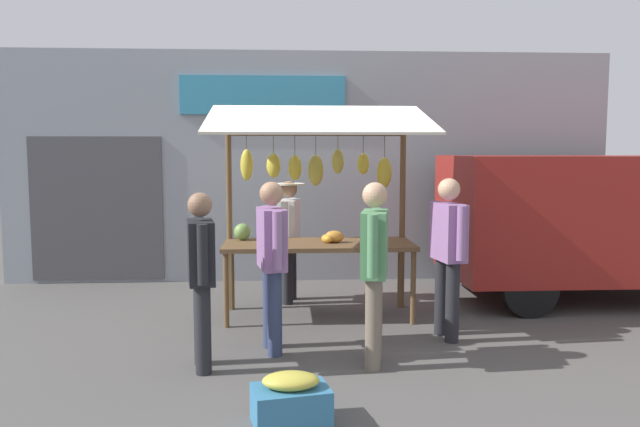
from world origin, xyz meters
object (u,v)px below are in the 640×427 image
Objects in this scene: vendor_with_sunhat at (289,231)px; shopper_in_striped_shirt at (374,260)px; shopper_with_ponytail at (448,246)px; produce_crate_near at (291,401)px; shopper_with_shopping_bag at (201,269)px; market_stall at (318,185)px; parked_van at (606,214)px; shopper_in_grey_tee at (272,254)px.

shopper_in_striped_shirt reaches higher than vendor_with_sunhat.
shopper_with_ponytail reaches higher than produce_crate_near.
shopper_with_shopping_bag is at bearing -6.66° from vendor_with_sunhat.
shopper_with_ponytail is (-1.29, 0.99, -0.58)m from market_stall.
parked_van reaches higher than shopper_in_striped_shirt.
parked_van is (-4.33, -1.92, 0.16)m from shopper_in_grey_tee.
shopper_in_striped_shirt is 1.16m from shopper_with_ponytail.
market_stall is 0.57× the size of parked_van.
shopper_with_shopping_bag is (0.61, 0.45, -0.05)m from shopper_in_grey_tee.
shopper_in_grey_tee reaches higher than shopper_with_shopping_bag.
vendor_with_sunhat is at bearing -90.48° from produce_crate_near.
market_stall is 0.99m from vendor_with_sunhat.
shopper_with_shopping_bag reaches higher than produce_crate_near.
shopper_in_striped_shirt is (-0.93, 0.44, 0.01)m from shopper_in_grey_tee.
shopper_in_striped_shirt reaches higher than produce_crate_near.
shopper_with_ponytail is at bearing -82.40° from shopper_with_shopping_bag.
produce_crate_near is at bearing 158.94° from shopper_in_striped_shirt.
market_stall is 4.18× the size of produce_crate_near.
shopper_in_striped_shirt is at bearing -122.81° from produce_crate_near.
vendor_with_sunhat is 3.71m from produce_crate_near.
shopper_with_ponytail is 2.99m from parked_van.
shopper_with_shopping_bag is at bearing 57.38° from market_stall.
shopper_in_striped_shirt is at bearing 28.31° from vendor_with_sunhat.
vendor_with_sunhat reaches higher than produce_crate_near.
shopper_in_striped_shirt is 1.54m from shopper_with_shopping_bag.
parked_van is at bearing -43.47° from shopper_in_striped_shirt.
shopper_in_grey_tee is at bearing 68.65° from market_stall.
parked_van is (-3.81, -0.61, -0.43)m from market_stall.
market_stall reaches higher than shopper_with_ponytail.
market_stall is 1.60× the size of vendor_with_sunhat.
shopper_with_ponytail is at bearing -90.49° from shopper_in_grey_tee.
shopper_in_grey_tee is 1.82m from produce_crate_near.
parked_van is at bearing -139.56° from produce_crate_near.
shopper_with_shopping_bag is (1.54, 0.01, -0.06)m from shopper_in_striped_shirt.
parked_van reaches higher than shopper_with_shopping_bag.
shopper_in_striped_shirt is (-0.41, 1.75, -0.59)m from market_stall.
shopper_with_ponytail reaches higher than shopper_with_shopping_bag.
produce_crate_near is at bearing 83.09° from market_stall.
shopper_with_ponytail reaches higher than shopper_in_grey_tee.
vendor_with_sunhat is 2.01m from shopper_in_grey_tee.
shopper_in_striped_shirt reaches higher than shopper_in_grey_tee.
shopper_in_striped_shirt is at bearing 34.69° from parked_van.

